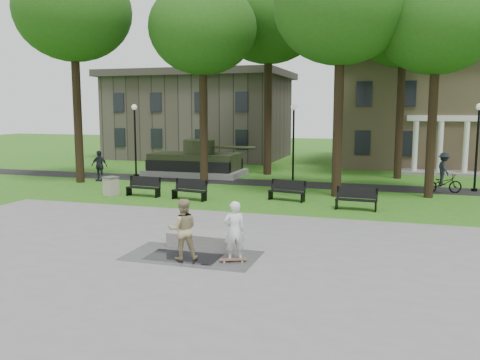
# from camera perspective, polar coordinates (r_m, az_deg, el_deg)

# --- Properties ---
(ground) EXTENTS (120.00, 120.00, 0.00)m
(ground) POSITION_cam_1_polar(r_m,az_deg,el_deg) (19.07, -2.78, -5.46)
(ground) COLOR #295C15
(ground) RESTS_ON ground
(plaza) EXTENTS (22.00, 16.00, 0.02)m
(plaza) POSITION_cam_1_polar(r_m,az_deg,el_deg) (14.64, -9.54, -9.70)
(plaza) COLOR gray
(plaza) RESTS_ON ground
(footpath) EXTENTS (44.00, 2.60, 0.01)m
(footpath) POSITION_cam_1_polar(r_m,az_deg,el_deg) (30.44, 4.91, -0.41)
(footpath) COLOR black
(footpath) RESTS_ON ground
(building_right) EXTENTS (17.00, 12.00, 8.60)m
(building_right) POSITION_cam_1_polar(r_m,az_deg,el_deg) (43.59, 22.11, 7.28)
(building_right) COLOR #9E8460
(building_right) RESTS_ON ground
(building_left) EXTENTS (15.00, 10.00, 7.20)m
(building_left) POSITION_cam_1_polar(r_m,az_deg,el_deg) (47.24, -4.46, 6.94)
(building_left) COLOR #4C443D
(building_left) RESTS_ON ground
(tree_0) EXTENTS (6.80, 6.80, 12.97)m
(tree_0) POSITION_cam_1_polar(r_m,az_deg,el_deg) (32.66, -18.23, 17.46)
(tree_0) COLOR black
(tree_0) RESTS_ON ground
(tree_1) EXTENTS (6.20, 6.20, 11.63)m
(tree_1) POSITION_cam_1_polar(r_m,az_deg,el_deg) (30.31, -4.22, 16.54)
(tree_1) COLOR black
(tree_1) RESTS_ON ground
(tree_2) EXTENTS (6.60, 6.60, 12.16)m
(tree_2) POSITION_cam_1_polar(r_m,az_deg,el_deg) (26.55, 11.27, 18.43)
(tree_2) COLOR black
(tree_2) RESTS_ON ground
(tree_3) EXTENTS (6.00, 6.00, 11.19)m
(tree_3) POSITION_cam_1_polar(r_m,az_deg,el_deg) (27.31, 21.28, 16.23)
(tree_3) COLOR black
(tree_3) RESTS_ON ground
(tree_4) EXTENTS (7.20, 7.20, 13.50)m
(tree_4) POSITION_cam_1_polar(r_m,az_deg,el_deg) (34.98, 3.22, 17.77)
(tree_4) COLOR black
(tree_4) RESTS_ON ground
(tree_5) EXTENTS (6.40, 6.40, 12.44)m
(tree_5) POSITION_cam_1_polar(r_m,az_deg,el_deg) (34.34, 17.92, 16.37)
(tree_5) COLOR black
(tree_5) RESTS_ON ground
(lamp_left) EXTENTS (0.36, 0.36, 4.73)m
(lamp_left) POSITION_cam_1_polar(r_m,az_deg,el_deg) (33.97, -11.71, 5.05)
(lamp_left) COLOR black
(lamp_left) RESTS_ON ground
(lamp_mid) EXTENTS (0.36, 0.36, 4.73)m
(lamp_mid) POSITION_cam_1_polar(r_m,az_deg,el_deg) (30.35, 6.02, 4.84)
(lamp_mid) COLOR black
(lamp_mid) RESTS_ON ground
(lamp_right) EXTENTS (0.36, 0.36, 4.73)m
(lamp_right) POSITION_cam_1_polar(r_m,az_deg,el_deg) (30.08, 25.11, 4.10)
(lamp_right) COLOR black
(lamp_right) RESTS_ON ground
(tank_monument) EXTENTS (7.45, 3.40, 2.40)m
(tank_monument) POSITION_cam_1_polar(r_m,az_deg,el_deg) (34.13, -5.01, 1.93)
(tank_monument) COLOR gray
(tank_monument) RESTS_ON ground
(puddle) EXTENTS (2.20, 1.20, 0.00)m
(puddle) POSITION_cam_1_polar(r_m,az_deg,el_deg) (15.51, -6.38, -8.58)
(puddle) COLOR black
(puddle) RESTS_ON plaza
(concrete_block) EXTENTS (2.26, 1.14, 0.45)m
(concrete_block) POSITION_cam_1_polar(r_m,az_deg,el_deg) (16.59, -4.11, -6.64)
(concrete_block) COLOR gray
(concrete_block) RESTS_ON plaza
(skateboard) EXTENTS (0.80, 0.49, 0.07)m
(skateboard) POSITION_cam_1_polar(r_m,az_deg,el_deg) (14.95, -0.80, -9.02)
(skateboard) COLOR brown
(skateboard) RESTS_ON plaza
(skateboarder) EXTENTS (0.77, 0.69, 1.76)m
(skateboarder) POSITION_cam_1_polar(r_m,az_deg,el_deg) (14.90, -0.64, -5.71)
(skateboarder) COLOR white
(skateboarder) RESTS_ON plaza
(friend_watching) EXTENTS (1.10, 1.01, 1.82)m
(friend_watching) POSITION_cam_1_polar(r_m,az_deg,el_deg) (15.05, -6.44, -5.51)
(friend_watching) COLOR tan
(friend_watching) RESTS_ON plaza
(pedestrian_walker) EXTENTS (1.13, 0.52, 1.90)m
(pedestrian_walker) POSITION_cam_1_polar(r_m,az_deg,el_deg) (32.58, -15.53, 1.55)
(pedestrian_walker) COLOR #21242C
(pedestrian_walker) RESTS_ON ground
(cyclist) EXTENTS (2.07, 1.23, 2.16)m
(cyclist) POSITION_cam_1_polar(r_m,az_deg,el_deg) (28.97, 21.86, 0.37)
(cyclist) COLOR black
(cyclist) RESTS_ON ground
(park_bench_0) EXTENTS (1.83, 0.65, 1.00)m
(park_bench_0) POSITION_cam_1_polar(r_m,az_deg,el_deg) (26.42, -10.74, -0.67)
(park_bench_0) COLOR black
(park_bench_0) RESTS_ON ground
(park_bench_1) EXTENTS (1.85, 0.82, 1.00)m
(park_bench_1) POSITION_cam_1_polar(r_m,az_deg,el_deg) (25.07, -5.66, -1.03)
(park_bench_1) COLOR black
(park_bench_1) RESTS_ON ground
(park_bench_2) EXTENTS (1.85, 0.87, 1.00)m
(park_bench_2) POSITION_cam_1_polar(r_m,az_deg,el_deg) (24.83, 5.30, -1.11)
(park_bench_2) COLOR black
(park_bench_2) RESTS_ON ground
(park_bench_3) EXTENTS (1.82, 0.62, 1.00)m
(park_bench_3) POSITION_cam_1_polar(r_m,az_deg,el_deg) (23.02, 12.94, -2.00)
(park_bench_3) COLOR black
(park_bench_3) RESTS_ON ground
(trash_bin) EXTENTS (0.85, 0.85, 0.96)m
(trash_bin) POSITION_cam_1_polar(r_m,az_deg,el_deg) (27.12, -14.31, -0.63)
(trash_bin) COLOR #B0A491
(trash_bin) RESTS_ON ground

